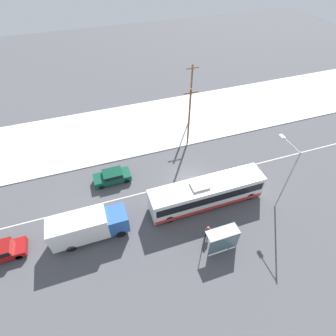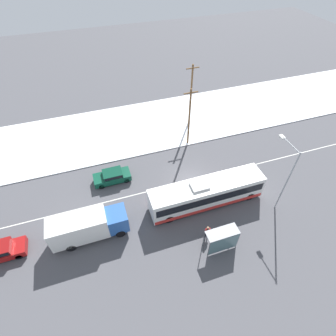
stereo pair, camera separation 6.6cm
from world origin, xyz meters
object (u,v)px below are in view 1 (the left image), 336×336
(city_bus, at_px, (207,193))
(box_truck, at_px, (87,226))
(bus_shelter, at_px, (223,239))
(utility_pole_roadside, at_px, (189,117))
(parked_car_near_truck, at_px, (0,251))
(utility_pole_snowlot, at_px, (191,94))
(pedestrian_at_stop, at_px, (208,231))
(sedan_car, at_px, (112,176))
(streetlamp, at_px, (286,171))

(city_bus, xyz_separation_m, box_truck, (-12.32, -0.19, 0.11))
(box_truck, bearing_deg, city_bus, 0.86)
(bus_shelter, bearing_deg, utility_pole_roadside, 79.89)
(box_truck, height_order, parked_car_near_truck, box_truck)
(utility_pole_snowlot, bearing_deg, box_truck, -137.67)
(city_bus, relative_size, utility_pole_snowlot, 1.40)
(box_truck, relative_size, parked_car_near_truck, 1.72)
(utility_pole_roadside, bearing_deg, pedestrian_at_stop, -104.09)
(pedestrian_at_stop, height_order, utility_pole_snowlot, utility_pole_snowlot)
(box_truck, height_order, utility_pole_snowlot, utility_pole_snowlot)
(city_bus, bearing_deg, bus_shelter, -99.02)
(sedan_car, height_order, bus_shelter, bus_shelter)
(city_bus, height_order, utility_pole_roadside, utility_pole_roadside)
(sedan_car, relative_size, parked_car_near_truck, 1.01)
(city_bus, xyz_separation_m, sedan_car, (-8.95, 6.35, -0.78))
(streetlamp, bearing_deg, sedan_car, 151.01)
(bus_shelter, relative_size, streetlamp, 0.38)
(bus_shelter, distance_m, utility_pole_snowlot, 20.87)
(box_truck, height_order, bus_shelter, box_truck)
(box_truck, distance_m, bus_shelter, 12.60)
(box_truck, relative_size, utility_pole_roadside, 0.89)
(parked_car_near_truck, height_order, utility_pole_snowlot, utility_pole_snowlot)
(sedan_car, height_order, utility_pole_snowlot, utility_pole_snowlot)
(box_truck, xyz_separation_m, parked_car_near_truck, (-7.87, 0.45, -0.86))
(city_bus, height_order, utility_pole_snowlot, utility_pole_snowlot)
(bus_shelter, xyz_separation_m, streetlamp, (7.72, 3.05, 3.28))
(parked_car_near_truck, bearing_deg, utility_pole_snowlot, 30.77)
(box_truck, distance_m, sedan_car, 7.41)
(box_truck, bearing_deg, bus_shelter, -24.70)
(streetlamp, distance_m, utility_pole_snowlot, 17.30)
(sedan_car, relative_size, utility_pole_snowlot, 0.48)
(sedan_car, bearing_deg, city_bus, 144.64)
(utility_pole_roadside, bearing_deg, utility_pole_snowlot, 65.83)
(city_bus, distance_m, pedestrian_at_stop, 4.24)
(parked_car_near_truck, bearing_deg, utility_pole_roadside, 23.88)
(parked_car_near_truck, relative_size, utility_pole_roadside, 0.52)
(pedestrian_at_stop, relative_size, utility_pole_snowlot, 0.19)
(streetlamp, relative_size, utility_pole_snowlot, 0.90)
(sedan_car, relative_size, pedestrian_at_stop, 2.57)
(city_bus, bearing_deg, streetlamp, -19.33)
(parked_car_near_truck, relative_size, bus_shelter, 1.40)
(box_truck, height_order, utility_pole_roadside, utility_pole_roadside)
(sedan_car, height_order, parked_car_near_truck, parked_car_near_truck)
(parked_car_near_truck, bearing_deg, box_truck, -3.31)
(streetlamp, bearing_deg, pedestrian_at_stop, -170.05)
(city_bus, relative_size, bus_shelter, 4.10)
(parked_car_near_truck, bearing_deg, sedan_car, 28.43)
(pedestrian_at_stop, xyz_separation_m, streetlamp, (8.45, 1.48, 3.95))
(city_bus, height_order, parked_car_near_truck, city_bus)
(pedestrian_at_stop, bearing_deg, streetlamp, 9.95)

